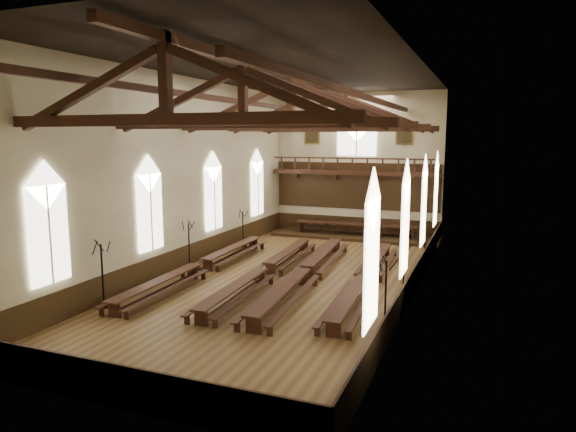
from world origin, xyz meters
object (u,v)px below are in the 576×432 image
refectory_row_a (200,265)px  candelabrum_right_far (425,244)px  refectory_row_d (365,276)px  candelabrum_left_near (103,287)px  candelabrum_left_far (243,235)px  refectory_row_b (265,269)px  high_table (355,225)px  refectory_row_c (305,271)px  candelabrum_left_mid (189,255)px  dais (355,236)px  candelabrum_right_mid (404,278)px  candelabrum_right_near (385,306)px

refectory_row_a → candelabrum_right_far: (10.08, 8.34, 0.21)m
refectory_row_d → candelabrum_right_far: (1.84, 7.28, 0.22)m
candelabrum_left_near → candelabrum_left_far: bearing=90.0°
refectory_row_b → high_table: 12.01m
candelabrum_right_far → candelabrum_left_far: bearing=-172.7°
refectory_row_c → candelabrum_left_mid: candelabrum_left_mid is taller
refectory_row_a → dais: size_ratio=1.22×
refectory_row_d → dais: 11.77m
high_table → candelabrum_right_mid: 12.93m
refectory_row_a → refectory_row_c: (5.36, 0.68, 0.04)m
high_table → candelabrum_left_far: (-5.96, -5.43, -0.16)m
refectory_row_d → candelabrum_left_far: (-9.26, 5.86, 0.22)m
refectory_row_a → candelabrum_right_mid: (10.08, 0.49, 0.21)m
refectory_row_d → dais: bearing=106.3°
refectory_row_a → candelabrum_left_far: bearing=98.4°
refectory_row_a → dais: (4.94, 12.35, -0.41)m
refectory_row_b → candelabrum_right_far: bearing=49.6°
high_table → candelabrum_left_mid: size_ratio=3.23×
high_table → candelabrum_left_far: 8.06m
refectory_row_a → candelabrum_right_mid: bearing=2.8°
refectory_row_b → candelabrum_left_mid: candelabrum_left_mid is taller
refectory_row_d → candelabrum_left_near: 11.55m
candelabrum_left_near → refectory_row_c: bearing=45.6°
refectory_row_a → high_table: 13.31m
dais → candelabrum_left_mid: bearing=-116.9°
candelabrum_left_far → candelabrum_right_far: candelabrum_right_far is taller
refectory_row_b → candelabrum_left_mid: 4.41m
refectory_row_b → refectory_row_c: (1.99, 0.23, 0.04)m
refectory_row_c → candelabrum_left_far: candelabrum_left_far is taller
refectory_row_c → dais: bearing=92.1°
refectory_row_c → candelabrum_left_near: candelabrum_left_near is taller
candelabrum_left_near → candelabrum_left_mid: (0.00, 6.47, -0.06)m
candelabrum_right_near → candelabrum_right_mid: 4.31m
refectory_row_b → candelabrum_right_far: 10.36m
refectory_row_c → candelabrum_left_mid: (-6.38, -0.04, 0.25)m
refectory_row_c → high_table: size_ratio=1.70×
refectory_row_c → candelabrum_right_mid: 4.73m
refectory_row_b → candelabrum_right_near: 7.95m
refectory_row_c → candelabrum_right_far: (4.72, 7.67, 0.17)m
dais → candelabrum_right_far: (5.14, -4.01, 0.62)m
candelabrum_left_mid → candelabrum_left_far: candelabrum_left_mid is taller
candelabrum_left_mid → candelabrum_right_near: candelabrum_right_near is taller
refectory_row_a → candelabrum_left_mid: (-1.02, 0.63, 0.29)m
high_table → candelabrum_right_near: candelabrum_right_near is taller
candelabrum_left_near → candelabrum_left_mid: 6.47m
candelabrum_left_mid → candelabrum_right_mid: candelabrum_left_mid is taller
refectory_row_a → candelabrum_left_near: (-1.02, -5.84, 0.35)m
refectory_row_c → refectory_row_d: 2.90m
refectory_row_d → candelabrum_left_mid: (-9.26, -0.43, 0.30)m
candelabrum_right_near → refectory_row_a: bearing=159.3°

